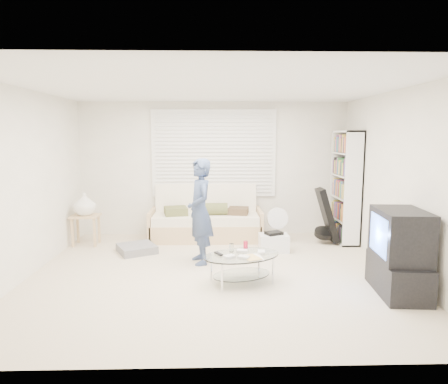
{
  "coord_description": "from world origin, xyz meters",
  "views": [
    {
      "loc": [
        -0.02,
        -5.29,
        1.89
      ],
      "look_at": [
        0.14,
        0.3,
        1.09
      ],
      "focal_mm": 32.0,
      "sensor_mm": 36.0,
      "label": 1
    }
  ],
  "objects_px": {
    "futon_sofa": "(206,221)",
    "coffee_table": "(242,260)",
    "tv_unit": "(399,253)",
    "bookshelf": "(345,187)"
  },
  "relations": [
    {
      "from": "futon_sofa",
      "to": "coffee_table",
      "type": "xyz_separation_m",
      "value": [
        0.5,
        -2.24,
        -0.02
      ]
    },
    {
      "from": "futon_sofa",
      "to": "coffee_table",
      "type": "bearing_deg",
      "value": -77.43
    },
    {
      "from": "tv_unit",
      "to": "futon_sofa",
      "type": "bearing_deg",
      "value": 131.85
    },
    {
      "from": "futon_sofa",
      "to": "coffee_table",
      "type": "relative_size",
      "value": 1.73
    },
    {
      "from": "bookshelf",
      "to": "tv_unit",
      "type": "height_order",
      "value": "bookshelf"
    },
    {
      "from": "futon_sofa",
      "to": "bookshelf",
      "type": "height_order",
      "value": "bookshelf"
    },
    {
      "from": "futon_sofa",
      "to": "tv_unit",
      "type": "bearing_deg",
      "value": -48.15
    },
    {
      "from": "bookshelf",
      "to": "coffee_table",
      "type": "bearing_deg",
      "value": -134.47
    },
    {
      "from": "bookshelf",
      "to": "tv_unit",
      "type": "bearing_deg",
      "value": -92.99
    },
    {
      "from": "futon_sofa",
      "to": "bookshelf",
      "type": "bearing_deg",
      "value": -5.22
    }
  ]
}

